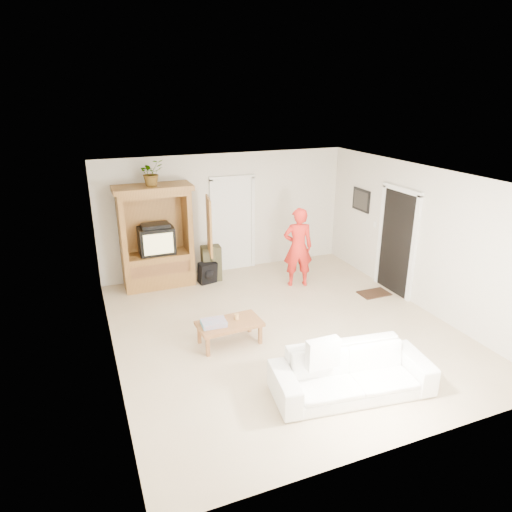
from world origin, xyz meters
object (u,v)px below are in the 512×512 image
Objects in this scene: sofa at (352,372)px; coffee_table at (229,325)px; armoire at (158,243)px; man at (298,247)px.

coffee_table is (-1.10, 1.81, 0.02)m from sofa.
armoire reaches higher than man.
sofa is at bearing -69.89° from armoire.
armoire is 1.27× the size of man.
coffee_table is (0.58, -2.78, -0.58)m from armoire.
man is (2.65, -1.07, -0.08)m from armoire.
coffee_table is at bearing -78.19° from armoire.
man is at bearing 82.39° from sofa.
man is 1.59× the size of coffee_table.
armoire reaches higher than coffee_table.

